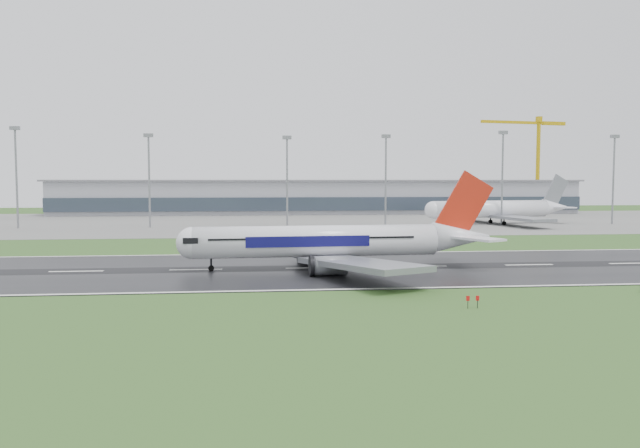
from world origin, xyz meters
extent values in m
plane|color=#2A501D|center=(0.00, 0.00, 0.00)|extent=(520.00, 520.00, 0.00)
cube|color=black|center=(0.00, 0.00, 0.05)|extent=(400.00, 45.00, 0.10)
cube|color=slate|center=(0.00, 125.00, 0.04)|extent=(400.00, 130.00, 0.08)
cube|color=gray|center=(0.00, 185.00, 7.50)|extent=(240.00, 36.00, 15.00)
cylinder|color=gray|center=(-105.97, 100.00, 15.77)|extent=(0.64, 0.64, 31.54)
cylinder|color=gray|center=(-64.38, 100.00, 14.78)|extent=(0.64, 0.64, 29.56)
cylinder|color=gray|center=(-19.24, 100.00, 14.58)|extent=(0.64, 0.64, 29.17)
cylinder|color=gray|center=(14.33, 100.00, 14.91)|extent=(0.64, 0.64, 29.83)
cylinder|color=gray|center=(55.45, 100.00, 15.70)|extent=(0.64, 0.64, 31.40)
cylinder|color=gray|center=(96.22, 100.00, 15.18)|extent=(0.64, 0.64, 30.36)
camera|label=1|loc=(-29.51, -107.89, 15.48)|focal=34.82mm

